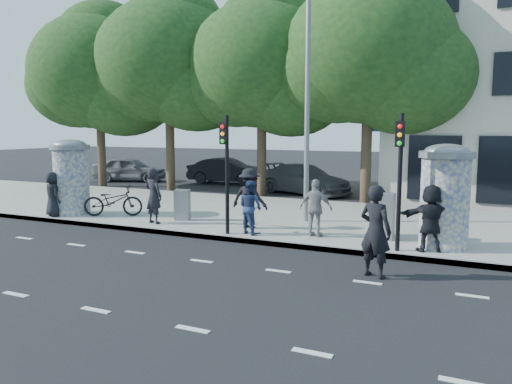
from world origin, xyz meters
The scene contains 27 objects.
ground centered at (0.00, 0.00, 0.00)m, with size 120.00×120.00×0.00m, color black.
sidewalk centered at (0.00, 7.50, 0.07)m, with size 40.00×8.00×0.15m, color gray.
curb centered at (0.00, 3.55, 0.07)m, with size 40.00×0.10×0.16m, color slate.
lane_dash_near centered at (0.00, -2.20, 0.00)m, with size 32.00×0.12×0.01m, color silver.
lane_dash_far centered at (0.00, 1.40, 0.00)m, with size 32.00×0.12×0.01m, color silver.
ad_column_left centered at (-7.20, 4.50, 1.54)m, with size 1.36×1.36×2.65m.
ad_column_right centered at (5.20, 4.70, 1.54)m, with size 1.36×1.36×2.65m.
traffic_pole_near centered at (-0.60, 3.79, 2.23)m, with size 0.22×0.31×3.40m.
traffic_pole_far centered at (4.20, 3.79, 2.23)m, with size 0.22×0.31×3.40m.
street_lamp centered at (0.80, 6.63, 4.79)m, with size 0.25×0.93×8.00m.
tree_far_left centered at (-13.00, 12.50, 6.19)m, with size 7.20×7.20×9.26m.
tree_mid_left centered at (-8.50, 12.50, 6.50)m, with size 7.20×7.20×9.57m.
tree_near_left centered at (-3.50, 12.70, 6.06)m, with size 6.80×6.80×8.97m.
tree_center centered at (1.50, 12.30, 6.31)m, with size 7.00×7.00×9.30m.
ped_a centered at (-7.45, 3.85, 0.93)m, with size 0.76×0.49×1.55m, color black.
ped_b centered at (-3.50, 4.27, 1.04)m, with size 0.65×0.43×1.79m, color black.
ped_c centered at (-0.01, 4.16, 0.93)m, with size 0.76×0.59×1.56m, color navy.
ped_d centered at (-0.41, 4.93, 1.06)m, with size 1.18×0.68×1.83m, color black.
ped_e centered at (1.83, 4.56, 0.96)m, with size 0.95×0.54×1.63m, color gray.
ped_f centered at (4.94, 4.11, 0.99)m, with size 1.56×0.56×1.68m, color black.
man_road centered at (4.04, 1.89, 1.00)m, with size 0.73×0.48×2.01m, color black.
bicycle centered at (-5.60, 4.78, 0.68)m, with size 2.01×0.70×1.06m, color black.
cabinet_left centered at (-3.00, 5.16, 0.66)m, with size 0.48×0.35×1.01m, color gray.
cabinet_right centered at (3.60, 5.04, 0.79)m, with size 0.61×0.45×1.28m, color gray.
car_left centered at (-13.41, 15.33, 0.74)m, with size 4.32×1.74×1.47m, color slate.
car_mid centered at (-7.52, 16.71, 0.74)m, with size 4.48×1.56×1.48m, color black.
car_right centered at (-1.93, 14.31, 0.72)m, with size 4.95×2.01×1.44m, color #4D4F53.
Camera 1 is at (6.12, -8.67, 3.19)m, focal length 35.00 mm.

